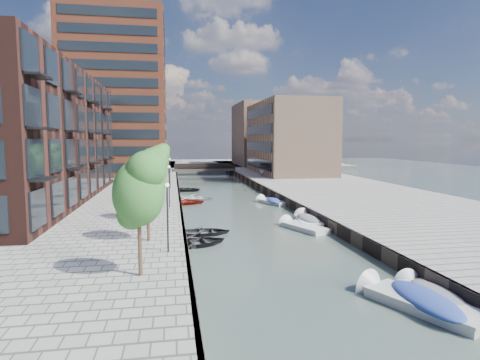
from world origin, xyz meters
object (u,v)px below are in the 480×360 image
object	(u,v)px
sloop_1	(196,245)
motorboat_0	(414,301)
sloop_0	(204,235)
tree_1	(147,176)
tree_6	(161,155)
tree_3	(156,163)
tree_2	(152,168)
tree_4	(158,160)
bridge	(204,168)
sloop_2	(185,204)
motorboat_4	(307,220)
tree_0	(138,188)
tree_5	(160,157)
car	(264,172)
sloop_4	(184,191)
sloop_3	(194,200)
motorboat_3	(271,202)
motorboat_2	(300,228)
motorboat_1	(431,294)

from	to	relation	value
sloop_1	motorboat_0	size ratio (longest dim) A/B	0.75
sloop_0	sloop_1	bearing A→B (deg)	166.79
tree_1	tree_6	xyz separation A→B (m)	(0.00, 35.00, 0.00)
tree_3	tree_2	bearing A→B (deg)	-90.00
tree_3	tree_4	distance (m)	7.00
sloop_0	sloop_1	xyz separation A→B (m)	(-0.83, -3.27, 0.00)
sloop_0	sloop_1	distance (m)	3.37
bridge	tree_6	xyz separation A→B (m)	(-8.50, -26.00, 3.92)
sloop_2	motorboat_4	xyz separation A→B (m)	(10.75, -12.54, 0.21)
tree_0	tree_5	bearing A→B (deg)	90.00
tree_0	car	size ratio (longest dim) A/B	1.60
sloop_2	sloop_4	size ratio (longest dim) A/B	0.93
motorboat_4	tree_2	bearing A→B (deg)	-174.62
sloop_4	tree_4	bearing A→B (deg)	-177.10
car	sloop_3	bearing A→B (deg)	-117.40
bridge	tree_0	world-z (taller)	tree_0
bridge	motorboat_3	distance (m)	41.53
motorboat_0	motorboat_2	size ratio (longest dim) A/B	1.16
tree_1	sloop_1	distance (m)	6.48
tree_3	sloop_3	bearing A→B (deg)	66.30
tree_1	sloop_1	world-z (taller)	tree_1
sloop_3	car	xyz separation A→B (m)	(14.53, 23.37, 1.63)
tree_1	sloop_4	world-z (taller)	tree_1
tree_1	sloop_2	xyz separation A→B (m)	(3.10, 20.84, -5.31)
sloop_0	sloop_3	xyz separation A→B (m)	(0.17, 18.47, 0.00)
sloop_4	motorboat_1	size ratio (longest dim) A/B	1.10
tree_5	motorboat_1	world-z (taller)	tree_5
sloop_3	tree_1	bearing A→B (deg)	-166.55
tree_0	sloop_3	xyz separation A→B (m)	(4.22, 30.62, -5.31)
tree_6	sloop_0	world-z (taller)	tree_6
motorboat_0	motorboat_3	bearing A→B (deg)	88.50
motorboat_2	motorboat_3	bearing A→B (deg)	86.33
bridge	car	bearing A→B (deg)	-53.81
tree_1	tree_6	bearing A→B (deg)	90.00
tree_6	motorboat_4	world-z (taller)	tree_6
sloop_3	car	world-z (taller)	car
tree_2	car	world-z (taller)	tree_2
sloop_4	car	bearing A→B (deg)	-29.96
motorboat_3	motorboat_2	bearing A→B (deg)	-93.67
tree_2	tree_6	xyz separation A→B (m)	(0.00, 28.00, 0.00)
sloop_2	car	world-z (taller)	car
tree_1	sloop_4	distance (m)	33.76
sloop_0	motorboat_0	xyz separation A→B (m)	(8.45, -15.64, 0.23)
sloop_4	motorboat_1	bearing A→B (deg)	-148.00
tree_5	motorboat_0	xyz separation A→B (m)	(12.49, -38.50, -5.07)
tree_5	tree_6	world-z (taller)	same
motorboat_4	motorboat_2	bearing A→B (deg)	-121.19
tree_0	tree_6	size ratio (longest dim) A/B	1.00
tree_1	tree_5	size ratio (longest dim) A/B	1.00
tree_5	motorboat_2	distance (m)	25.87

